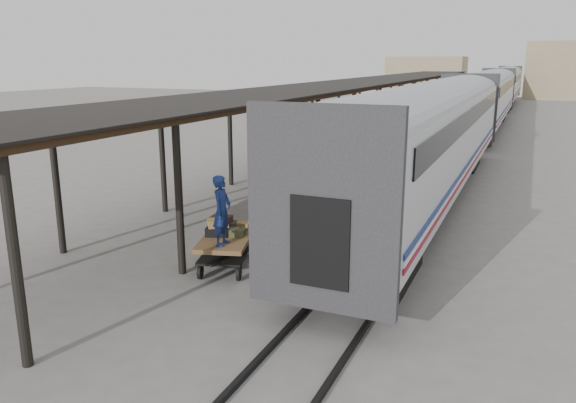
# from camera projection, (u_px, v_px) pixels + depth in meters

# --- Properties ---
(ground) EXTENTS (160.00, 160.00, 0.00)m
(ground) POSITION_uv_depth(u_px,v_px,m) (262.00, 256.00, 15.97)
(ground) COLOR slate
(ground) RESTS_ON ground
(train) EXTENTS (3.45, 76.01, 4.01)m
(train) POSITION_uv_depth(u_px,v_px,m) (487.00, 96.00, 44.13)
(train) COLOR silver
(train) RESTS_ON ground
(canopy) EXTENTS (4.90, 64.30, 4.15)m
(canopy) POSITION_uv_depth(u_px,v_px,m) (373.00, 82.00, 37.65)
(canopy) COLOR #422B19
(canopy) RESTS_ON ground
(rails) EXTENTS (1.54, 150.00, 0.12)m
(rails) POSITION_uv_depth(u_px,v_px,m) (484.00, 129.00, 44.96)
(rails) COLOR black
(rails) RESTS_ON ground
(building_left) EXTENTS (12.00, 8.00, 6.00)m
(building_left) POSITION_uv_depth(u_px,v_px,m) (426.00, 75.00, 92.03)
(building_left) COLOR tan
(building_left) RESTS_ON ground
(baggage_cart) EXTENTS (1.89, 2.66, 0.86)m
(baggage_cart) POSITION_uv_depth(u_px,v_px,m) (227.00, 244.00, 15.04)
(baggage_cart) COLOR brown
(baggage_cart) RESTS_ON ground
(suitcase_stack) EXTENTS (1.24, 1.32, 0.45)m
(suitcase_stack) POSITION_uv_depth(u_px,v_px,m) (225.00, 226.00, 15.26)
(suitcase_stack) COLOR #373639
(suitcase_stack) RESTS_ON baggage_cart
(luggage_tug) EXTENTS (1.27, 1.80, 1.46)m
(luggage_tug) POSITION_uv_depth(u_px,v_px,m) (375.00, 147.00, 31.73)
(luggage_tug) COLOR maroon
(luggage_tug) RESTS_ON ground
(porter) EXTENTS (0.49, 0.69, 1.79)m
(porter) POSITION_uv_depth(u_px,v_px,m) (222.00, 210.00, 14.10)
(porter) COLOR navy
(porter) RESTS_ON baggage_cart
(pedestrian) EXTENTS (1.02, 0.46, 1.71)m
(pedestrian) POSITION_uv_depth(u_px,v_px,m) (351.00, 143.00, 31.75)
(pedestrian) COLOR black
(pedestrian) RESTS_ON ground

